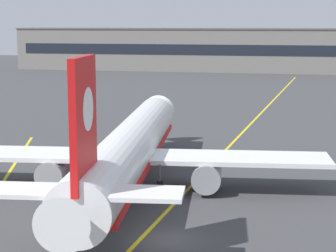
{
  "coord_description": "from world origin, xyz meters",
  "views": [
    {
      "loc": [
        8.05,
        -36.07,
        13.44
      ],
      "look_at": [
        -1.9,
        8.22,
        5.81
      ],
      "focal_mm": 66.19,
      "sensor_mm": 36.0,
      "label": 1
    }
  ],
  "objects": [
    {
      "name": "ground_plane",
      "position": [
        0.0,
        0.0,
        0.0
      ],
      "size": [
        400.0,
        400.0,
        0.0
      ],
      "primitive_type": "plane",
      "color": "#3D3D3F"
    },
    {
      "name": "taxiway_centreline",
      "position": [
        0.0,
        30.0,
        0.0
      ],
      "size": [
        10.89,
        179.71,
        0.01
      ],
      "primitive_type": "cube",
      "rotation": [
        0.0,
        0.0,
        -0.06
      ],
      "color": "yellow",
      "rests_on": "ground"
    },
    {
      "name": "airliner_foreground",
      "position": [
        -5.62,
        10.73,
        3.37
      ],
      "size": [
        32.35,
        41.48,
        11.65
      ],
      "color": "white",
      "rests_on": "ground"
    },
    {
      "name": "terminal_building",
      "position": [
        -7.21,
        135.43,
        5.93
      ],
      "size": [
        133.33,
        12.4,
        11.84
      ],
      "color": "slate",
      "rests_on": "ground"
    }
  ]
}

